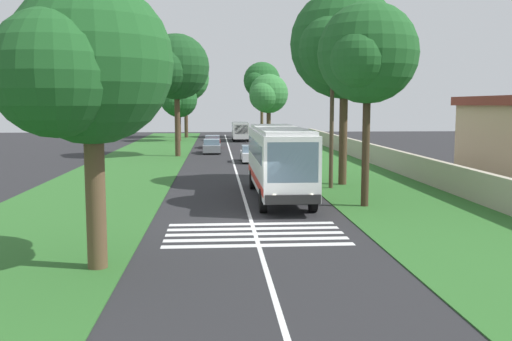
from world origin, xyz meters
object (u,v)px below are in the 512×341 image
object	(u,v)px
roadside_tree_right_2	(267,95)
roadside_tree_left_2	(184,79)
roadside_tree_right_1	(261,82)
roadside_tree_right_3	(342,47)
trailing_car_0	(251,154)
roadside_tree_left_1	(86,69)
coach_bus	(279,158)
trailing_minibus_0	(240,130)
roadside_tree_left_0	(178,100)
trailing_car_1	(212,147)
trailing_car_2	(213,142)
roadside_tree_left_3	(175,69)
roadside_tree_right_0	(365,56)
utility_pole	(332,122)

from	to	relation	value
roadside_tree_right_2	roadside_tree_left_2	bearing A→B (deg)	54.51
roadside_tree_right_1	roadside_tree_right_3	distance (m)	50.63
trailing_car_0	roadside_tree_left_1	bearing A→B (deg)	167.94
coach_bus	roadside_tree_right_2	xyz separation A→B (m)	(47.64, -3.73, 4.09)
trailing_minibus_0	roadside_tree_left_0	world-z (taller)	roadside_tree_left_0
trailing_car_1	roadside_tree_right_1	size ratio (longest dim) A/B	0.38
trailing_car_0	trailing_car_1	xyz separation A→B (m)	(9.18, 3.48, 0.00)
roadside_tree_left_1	coach_bus	bearing A→B (deg)	-29.36
roadside_tree_left_1	roadside_tree_right_3	distance (m)	20.67
trailing_car_2	roadside_tree_left_3	world-z (taller)	roadside_tree_left_3
roadside_tree_right_0	trailing_car_0	bearing A→B (deg)	10.42
coach_bus	roadside_tree_left_0	distance (m)	48.50
roadside_tree_left_2	roadside_tree_left_3	xyz separation A→B (m)	(-31.00, -0.78, -0.45)
coach_bus	trailing_minibus_0	xyz separation A→B (m)	(47.61, -0.02, -0.60)
roadside_tree_right_2	roadside_tree_right_3	distance (m)	42.96
roadside_tree_left_0	roadside_tree_right_2	size ratio (longest dim) A/B	0.89
trailing_car_0	roadside_tree_right_3	bearing A→B (deg)	-162.60
roadside_tree_left_2	utility_pole	distance (m)	54.07
trailing_car_1	roadside_tree_left_2	size ratio (longest dim) A/B	0.35
roadside_tree_right_0	roadside_tree_right_1	distance (m)	58.00
trailing_car_1	roadside_tree_right_0	xyz separation A→B (m)	(-31.01, -7.49, 6.51)
trailing_car_0	roadside_tree_left_0	size ratio (longest dim) A/B	0.54
roadside_tree_left_1	roadside_tree_right_0	distance (m)	14.60
roadside_tree_left_3	roadside_tree_right_0	distance (m)	29.63
utility_pole	trailing_minibus_0	bearing A→B (deg)	4.42
roadside_tree_right_3	roadside_tree_left_1	bearing A→B (deg)	146.63
roadside_tree_left_1	utility_pole	bearing A→B (deg)	-33.67
roadside_tree_left_1	roadside_tree_right_3	world-z (taller)	roadside_tree_right_3
roadside_tree_left_2	roadside_tree_left_3	bearing A→B (deg)	-178.56
trailing_car_0	trailing_minibus_0	world-z (taller)	trailing_minibus_0
roadside_tree_right_1	roadside_tree_right_3	bearing A→B (deg)	-179.04
trailing_car_1	roadside_tree_left_2	world-z (taller)	roadside_tree_left_2
coach_bus	roadside_tree_left_0	xyz separation A→B (m)	(47.67, 8.29, 3.34)
trailing_minibus_0	trailing_car_1	bearing A→B (deg)	169.03
roadside_tree_right_2	trailing_car_2	bearing A→B (deg)	148.48
trailing_minibus_0	roadside_tree_left_1	bearing A→B (deg)	173.35
roadside_tree_left_2	roadside_tree_right_3	xyz separation A→B (m)	(-51.18, -12.18, -0.33)
roadside_tree_left_0	roadside_tree_right_3	distance (m)	44.84
coach_bus	roadside_tree_right_0	bearing A→B (deg)	-124.85
roadside_tree_right_3	roadside_tree_left_0	bearing A→B (deg)	16.35
roadside_tree_left_3	roadside_tree_left_0	bearing A→B (deg)	3.00
coach_bus	roadside_tree_left_0	bearing A→B (deg)	9.86
trailing_car_2	trailing_minibus_0	world-z (taller)	trailing_minibus_0
trailing_car_2	roadside_tree_right_0	distance (m)	39.47
trailing_car_1	utility_pole	size ratio (longest dim) A/B	0.58
roadside_tree_right_2	utility_pole	xyz separation A→B (m)	(-44.38, 0.27, -2.32)
trailing_car_0	roadside_tree_right_0	size ratio (longest dim) A/B	0.45
roadside_tree_right_0	trailing_car_2	bearing A→B (deg)	11.05
roadside_tree_right_0	roadside_tree_right_3	xyz separation A→B (m)	(7.37, -0.52, 1.18)
trailing_car_2	roadside_tree_left_2	bearing A→B (deg)	11.67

